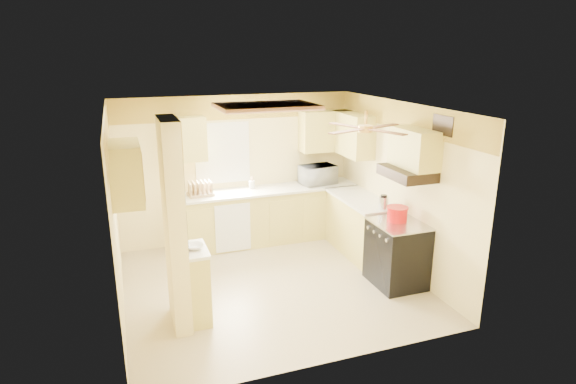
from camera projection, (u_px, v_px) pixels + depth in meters
name	position (u px, v px, depth m)	size (l,w,h in m)	color
floor	(272.00, 284.00, 6.84)	(4.00, 4.00, 0.00)	tan
ceiling	(270.00, 107.00, 6.13)	(4.00, 4.00, 0.00)	white
wall_back	(237.00, 169.00, 8.20)	(4.00, 4.00, 0.00)	#F5DF95
wall_front	(329.00, 255.00, 4.77)	(4.00, 4.00, 0.00)	#F5DF95
wall_left	(115.00, 217.00, 5.84)	(3.80, 3.80, 0.00)	#F5DF95
wall_right	(400.00, 187.00, 7.13)	(3.80, 3.80, 0.00)	#F5DF95
wallpaper_border	(236.00, 107.00, 7.88)	(4.00, 0.02, 0.40)	#FFDE4B
partition_column	(174.00, 226.00, 5.55)	(0.20, 0.70, 2.50)	#F5DF95
partition_ledge	(197.00, 286.00, 5.85)	(0.25, 0.55, 0.90)	#D8C864
ledge_top	(195.00, 250.00, 5.72)	(0.28, 0.58, 0.04)	silver
lower_cabinets_back	(271.00, 216.00, 8.32)	(3.00, 0.60, 0.90)	#D8C864
lower_cabinets_right	(360.00, 227.00, 7.80)	(0.60, 1.40, 0.90)	#D8C864
countertop_back	(271.00, 190.00, 8.18)	(3.04, 0.64, 0.04)	silver
countertop_right	(361.00, 199.00, 7.66)	(0.64, 1.44, 0.04)	silver
dishwasher_panel	(233.00, 228.00, 7.80)	(0.58, 0.02, 0.80)	white
window	(222.00, 153.00, 8.02)	(0.92, 0.02, 1.02)	white
upper_cab_back_left	(187.00, 139.00, 7.60)	(0.60, 0.35, 0.70)	#D8C864
upper_cab_back_right	(326.00, 131.00, 8.37)	(0.90, 0.35, 0.70)	#D8C864
upper_cab_right	(352.00, 134.00, 8.03)	(0.35, 1.00, 0.70)	#D8C864
upper_cab_left_wall	(126.00, 173.00, 5.50)	(0.35, 0.75, 0.70)	#D8C864
upper_cab_over_stove	(414.00, 148.00, 6.38)	(0.35, 0.76, 0.52)	#D8C864
stove	(397.00, 253.00, 6.75)	(0.68, 0.77, 0.92)	black
range_hood	(407.00, 173.00, 6.44)	(0.50, 0.76, 0.14)	black
poster_menu	(181.00, 175.00, 5.42)	(0.02, 0.42, 0.57)	black
poster_nashville	(185.00, 229.00, 5.60)	(0.02, 0.42, 0.57)	black
ceiling_light_panel	(266.00, 106.00, 6.63)	(1.35, 0.95, 0.06)	brown
ceiling_fan	(366.00, 128.00, 5.88)	(1.15, 1.15, 0.26)	gold
vent_grate	(443.00, 125.00, 6.01)	(0.02, 0.40, 0.25)	black
microwave	(318.00, 175.00, 8.42)	(0.60, 0.40, 0.33)	white
bowl	(195.00, 247.00, 5.70)	(0.22, 0.22, 0.05)	white
dutch_oven	(397.00, 214.00, 6.68)	(0.30, 0.30, 0.20)	red
kettle	(384.00, 203.00, 7.09)	(0.14, 0.14, 0.22)	silver
dish_rack	(200.00, 190.00, 7.77)	(0.43, 0.34, 0.23)	tan
utensil_crock	(252.00, 184.00, 8.17)	(0.10, 0.10, 0.20)	white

